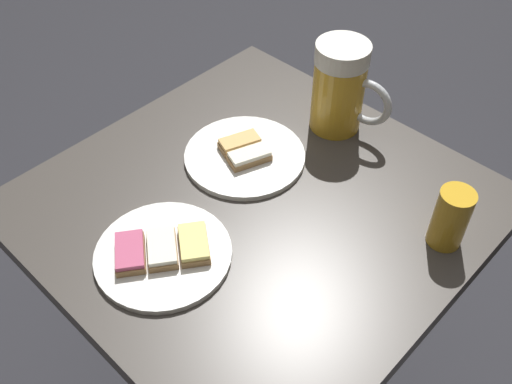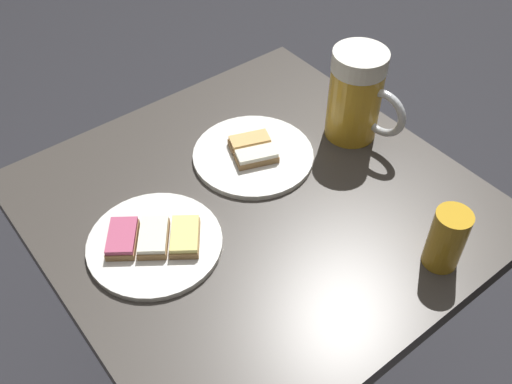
{
  "view_description": "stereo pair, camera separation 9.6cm",
  "coord_description": "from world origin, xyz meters",
  "px_view_note": "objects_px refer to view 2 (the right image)",
  "views": [
    {
      "loc": [
        -0.47,
        0.49,
        1.41
      ],
      "look_at": [
        0.0,
        0.0,
        0.72
      ],
      "focal_mm": 40.71,
      "sensor_mm": 36.0,
      "label": 1
    },
    {
      "loc": [
        -0.53,
        0.42,
        1.41
      ],
      "look_at": [
        0.0,
        0.0,
        0.72
      ],
      "focal_mm": 40.71,
      "sensor_mm": 36.0,
      "label": 2
    }
  ],
  "objects_px": {
    "plate_near": "(155,242)",
    "plate_far": "(253,154)",
    "beer_mug": "(357,96)",
    "beer_glass_small": "(447,239)"
  },
  "relations": [
    {
      "from": "beer_mug",
      "to": "beer_glass_small",
      "type": "distance_m",
      "value": 0.32
    },
    {
      "from": "plate_far",
      "to": "beer_mug",
      "type": "height_order",
      "value": "beer_mug"
    },
    {
      "from": "beer_mug",
      "to": "beer_glass_small",
      "type": "bearing_deg",
      "value": 160.06
    },
    {
      "from": "plate_near",
      "to": "beer_mug",
      "type": "relative_size",
      "value": 1.21
    },
    {
      "from": "plate_near",
      "to": "beer_glass_small",
      "type": "bearing_deg",
      "value": -131.97
    },
    {
      "from": "plate_near",
      "to": "plate_far",
      "type": "distance_m",
      "value": 0.26
    },
    {
      "from": "plate_near",
      "to": "beer_mug",
      "type": "height_order",
      "value": "beer_mug"
    },
    {
      "from": "plate_near",
      "to": "plate_far",
      "type": "bearing_deg",
      "value": -74.7
    },
    {
      "from": "plate_near",
      "to": "plate_far",
      "type": "height_order",
      "value": "same"
    },
    {
      "from": "plate_far",
      "to": "beer_glass_small",
      "type": "xyz_separation_m",
      "value": [
        -0.36,
        -0.08,
        0.04
      ]
    }
  ]
}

